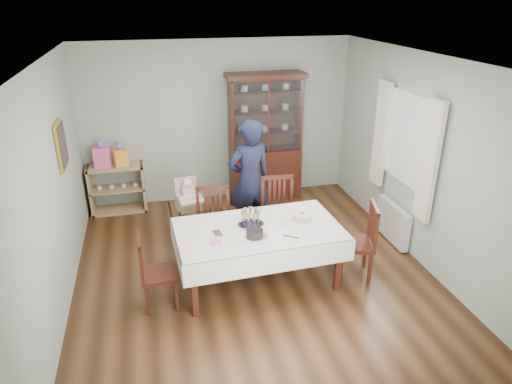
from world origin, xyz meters
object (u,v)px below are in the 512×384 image
object	(u,v)px
sideboard	(118,189)
gift_bag_pink	(102,155)
dining_table	(258,255)
gift_bag_orange	(120,155)
chair_far_left	(215,242)
chair_end_right	(355,255)
chair_far_right	(279,231)
china_cabinet	(265,136)
woman	(249,180)
high_chair	(189,216)
birthday_cake	(302,217)
chair_end_left	(159,285)
champagne_tray	(251,220)

from	to	relation	value
sideboard	gift_bag_pink	size ratio (longest dim) A/B	1.98
gift_bag_pink	dining_table	bearing A→B (deg)	-52.30
dining_table	gift_bag_orange	size ratio (longest dim) A/B	5.20
chair_far_left	chair_end_right	distance (m)	1.85
chair_far_right	gift_bag_orange	distance (m)	2.88
china_cabinet	woman	bearing A→B (deg)	-113.57
china_cabinet	high_chair	xyz separation A→B (m)	(-1.45, -1.23, -0.74)
chair_far_left	birthday_cake	distance (m)	1.26
chair_far_left	woman	distance (m)	1.04
chair_far_left	woman	xyz separation A→B (m)	(0.62, 0.60, 0.59)
sideboard	chair_end_left	distance (m)	2.76
woman	champagne_tray	size ratio (longest dim) A/B	5.51
dining_table	china_cabinet	distance (m)	2.71
woman	china_cabinet	bearing A→B (deg)	-125.25
woman	gift_bag_orange	distance (m)	2.25
chair_end_right	woman	world-z (taller)	woman
birthday_cake	gift_bag_orange	world-z (taller)	gift_bag_orange
sideboard	chair_end_right	distance (m)	4.02
chair_end_left	gift_bag_orange	distance (m)	2.80
chair_end_left	champagne_tray	size ratio (longest dim) A/B	2.77
china_cabinet	chair_far_left	size ratio (longest dim) A/B	2.10
birthday_cake	chair_far_left	bearing A→B (deg)	153.15
dining_table	champagne_tray	xyz separation A→B (m)	(-0.07, 0.10, 0.44)
sideboard	gift_bag_orange	xyz separation A→B (m)	(0.11, -0.02, 0.58)
chair_far_left	woman	bearing A→B (deg)	52.02
chair_far_right	chair_end_left	distance (m)	1.89
woman	gift_bag_pink	bearing A→B (deg)	-44.08
gift_bag_pink	gift_bag_orange	world-z (taller)	gift_bag_pink
chair_far_left	chair_end_left	world-z (taller)	chair_far_left
sideboard	high_chair	size ratio (longest dim) A/B	0.92
chair_far_left	birthday_cake	bearing A→B (deg)	-18.86
chair_far_right	woman	size ratio (longest dim) A/B	0.59
chair_end_right	gift_bag_pink	xyz separation A→B (m)	(-3.17, 2.64, 0.71)
china_cabinet	chair_end_left	xyz separation A→B (m)	(-1.96, -2.68, -0.85)
chair_end_left	birthday_cake	xyz separation A→B (m)	(1.80, 0.23, 0.54)
champagne_tray	birthday_cake	world-z (taller)	champagne_tray
chair_far_left	champagne_tray	size ratio (longest dim) A/B	3.18
chair_end_right	birthday_cake	size ratio (longest dim) A/B	3.68
dining_table	sideboard	world-z (taller)	sideboard
sideboard	chair_far_left	distance (m)	2.34
chair_end_left	gift_bag_orange	xyz separation A→B (m)	(-0.42, 2.68, 0.71)
china_cabinet	champagne_tray	world-z (taller)	china_cabinet
china_cabinet	chair_end_left	world-z (taller)	china_cabinet
chair_far_left	chair_end_right	world-z (taller)	chair_far_left
china_cabinet	chair_end_right	size ratio (longest dim) A/B	2.21
chair_far_right	woman	world-z (taller)	woman
birthday_cake	gift_bag_pink	world-z (taller)	gift_bag_pink
sideboard	china_cabinet	bearing A→B (deg)	-0.49
high_chair	gift_bag_orange	world-z (taller)	gift_bag_orange
chair_far_left	gift_bag_pink	size ratio (longest dim) A/B	2.28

